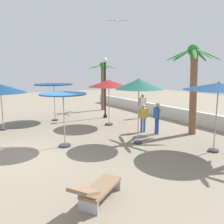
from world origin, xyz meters
The scene contains 16 objects.
ground_plane centered at (0.00, 0.00, 0.00)m, with size 56.00×56.00×0.00m, color gray.
boundary_wall centered at (0.00, 9.69, 0.43)m, with size 25.20×0.30×0.85m, color silver.
patio_umbrella_0 centered at (-0.22, 1.01, 2.17)m, with size 2.05×2.05×2.54m.
patio_umbrella_1 centered at (3.74, 6.18, 2.75)m, with size 2.84×2.84×2.98m.
patio_umbrella_2 centered at (-5.87, 2.36, 2.39)m, with size 2.54×2.54×2.61m.
patio_umbrella_3 centered at (1.16, 4.12, 2.78)m, with size 2.19×2.19×3.08m.
patio_umbrella_4 centered at (-2.78, 4.87, 2.61)m, with size 2.60×2.60×2.89m.
patio_umbrella_5 centered at (-4.96, -1.01, 2.40)m, with size 2.89×2.89×2.71m.
palm_tree_0 centered at (1.23, 7.70, 3.01)m, with size 2.86×2.86×4.78m.
palm_tree_2 centered at (-7.97, 7.34, 2.61)m, with size 2.22×2.47×4.15m.
lamp_post_0 centered at (-4.95, 5.84, 2.60)m, with size 0.36×0.36×4.32m.
lounge_chair_0 centered at (4.60, 0.12, 0.41)m, with size 1.45×1.85×0.81m.
guest_0 centered at (-3.40, 8.08, 1.07)m, with size 0.32×0.55×1.75m.
guest_1 centered at (-0.32, 5.63, 0.93)m, with size 0.39×0.50×1.56m.
guest_2 centered at (0.41, 5.99, 1.04)m, with size 0.56×0.26×1.71m.
seagull_0 centered at (-1.18, 4.42, 5.97)m, with size 0.68×0.92×0.14m.
Camera 1 is at (9.39, -2.37, 3.38)m, focal length 36.58 mm.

